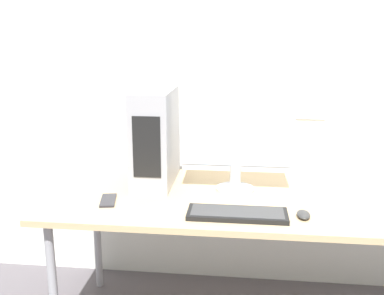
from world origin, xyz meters
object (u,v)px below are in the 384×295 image
at_px(keyboard, 237,214).
at_px(cell_phone, 108,200).
at_px(monitor_main, 236,135).
at_px(mouse, 303,215).
at_px(pc_tower, 155,137).

relative_size(keyboard, cell_phone, 2.54).
distance_m(monitor_main, keyboard, 0.41).
distance_m(monitor_main, mouse, 0.49).
xyz_separation_m(monitor_main, keyboard, (0.02, -0.31, -0.27)).
height_order(pc_tower, cell_phone, pc_tower).
relative_size(monitor_main, cell_phone, 3.26).
bearing_deg(keyboard, cell_phone, 170.04).
distance_m(pc_tower, monitor_main, 0.41).
bearing_deg(monitor_main, mouse, -45.19).
height_order(monitor_main, keyboard, monitor_main).
distance_m(monitor_main, cell_phone, 0.67).
bearing_deg(keyboard, pc_tower, 137.67).
distance_m(pc_tower, cell_phone, 0.40).
bearing_deg(mouse, keyboard, -175.84).
bearing_deg(mouse, monitor_main, 134.81).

